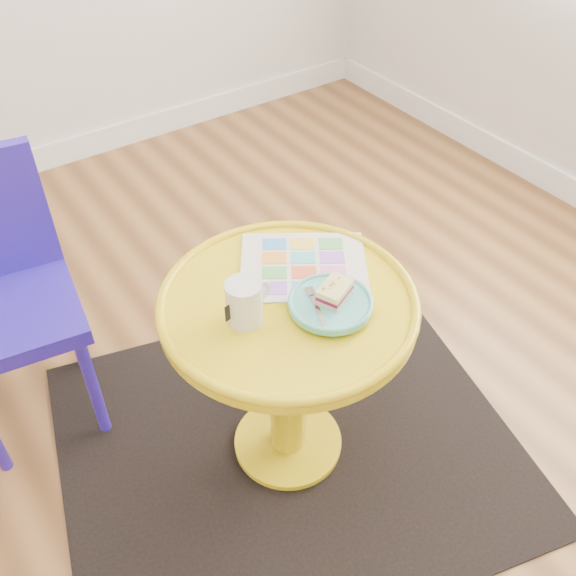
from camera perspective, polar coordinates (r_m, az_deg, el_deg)
floor at (r=1.89m, az=-5.19°, el=-18.06°), size 4.00×4.00×0.00m
rug at (r=1.97m, az=0.00°, el=-13.68°), size 1.53×1.38×0.01m
side_table at (r=1.64m, az=0.00°, el=-5.36°), size 0.62×0.62×0.59m
chair at (r=1.90m, az=-24.23°, el=0.15°), size 0.41×0.41×0.83m
newspaper at (r=1.61m, az=1.39°, el=1.97°), size 0.41×0.40×0.01m
mug at (r=1.44m, az=-3.84°, el=-1.17°), size 0.12×0.08×0.11m
plate at (r=1.49m, az=3.80°, el=-1.42°), size 0.20×0.20×0.02m
cake_slice at (r=1.48m, az=4.19°, el=-0.31°), size 0.10×0.09×0.04m
fork at (r=1.47m, az=2.53°, el=-1.61°), size 0.06×0.14×0.00m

